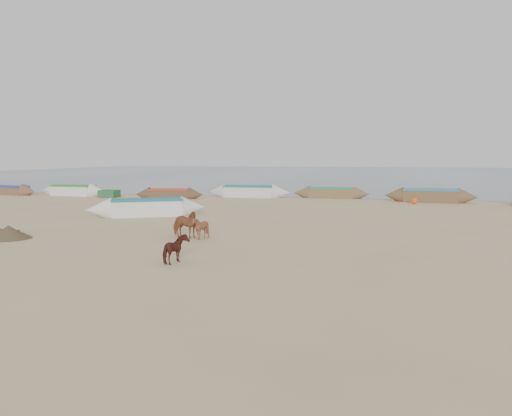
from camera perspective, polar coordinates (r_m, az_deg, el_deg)
The scene contains 8 objects.
ground at distance 18.62m, azimuth -2.94°, elevation -4.30°, with size 140.00×140.00×0.00m, color tan.
sea at distance 99.75m, azimuth 10.74°, elevation 3.92°, with size 160.00×160.00×0.00m, color slate.
cow_adult at distance 20.39m, azimuth -8.21°, elevation -1.83°, with size 0.62×1.36×1.15m, color brown.
calf_front at distance 19.97m, azimuth -6.38°, elevation -2.27°, with size 0.76×0.85×0.94m, color brown.
calf_right at distance 15.66m, azimuth -9.07°, elevation -4.69°, with size 0.87×0.74×0.87m, color #4E2019.
near_canoe at distance 28.29m, azimuth -12.36°, elevation 0.07°, with size 6.49×1.30×0.97m, color white, non-canonical shape.
waterline_canoes at distance 38.52m, azimuth 4.14°, elevation 1.63°, with size 56.79×5.30×0.97m.
beach_clutter at distance 37.48m, azimuth 11.76°, elevation 1.20°, with size 41.70×4.35×0.64m.
Camera 1 is at (5.28, -17.55, 3.30)m, focal length 35.00 mm.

